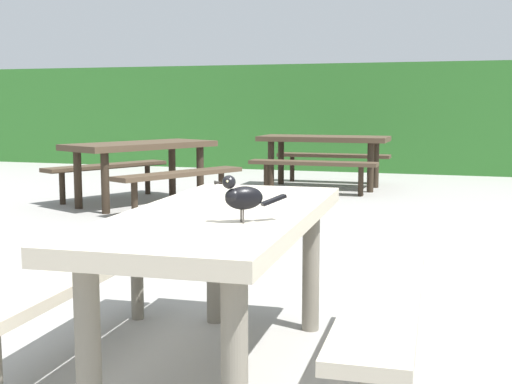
{
  "coord_description": "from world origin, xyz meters",
  "views": [
    {
      "loc": [
        1.07,
        -2.54,
        1.19
      ],
      "look_at": [
        0.25,
        0.05,
        0.84
      ],
      "focal_mm": 47.91,
      "sensor_mm": 36.0,
      "label": 1
    }
  ],
  "objects_px": {
    "picnic_table_foreground": "(222,252)",
    "picnic_table_mid_right": "(324,149)",
    "picnic_table_mid_left": "(141,158)",
    "bird_grackle": "(241,196)"
  },
  "relations": [
    {
      "from": "picnic_table_foreground",
      "to": "picnic_table_mid_right",
      "type": "bearing_deg",
      "value": 98.36
    },
    {
      "from": "picnic_table_mid_left",
      "to": "picnic_table_mid_right",
      "type": "height_order",
      "value": "same"
    },
    {
      "from": "bird_grackle",
      "to": "picnic_table_mid_right",
      "type": "distance_m",
      "value": 7.17
    },
    {
      "from": "picnic_table_foreground",
      "to": "bird_grackle",
      "type": "height_order",
      "value": "bird_grackle"
    },
    {
      "from": "picnic_table_mid_right",
      "to": "bird_grackle",
      "type": "bearing_deg",
      "value": -80.49
    },
    {
      "from": "bird_grackle",
      "to": "picnic_table_foreground",
      "type": "bearing_deg",
      "value": 123.63
    },
    {
      "from": "picnic_table_foreground",
      "to": "picnic_table_mid_right",
      "type": "distance_m",
      "value": 6.86
    },
    {
      "from": "bird_grackle",
      "to": "picnic_table_mid_left",
      "type": "relative_size",
      "value": 0.11
    },
    {
      "from": "picnic_table_foreground",
      "to": "picnic_table_mid_left",
      "type": "relative_size",
      "value": 0.81
    },
    {
      "from": "picnic_table_foreground",
      "to": "picnic_table_mid_left",
      "type": "xyz_separation_m",
      "value": [
        -2.73,
        4.56,
        0.0
      ]
    }
  ]
}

